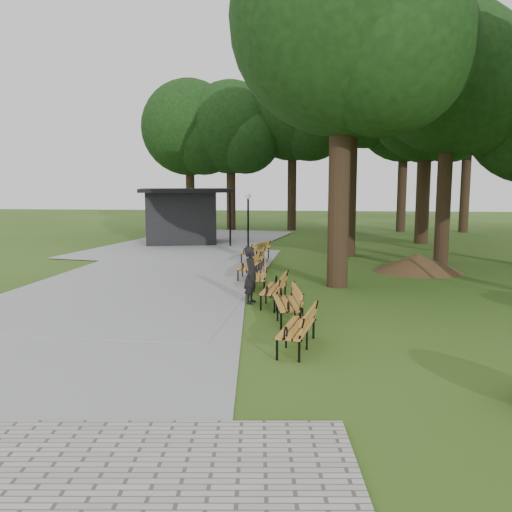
# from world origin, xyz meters

# --- Properties ---
(ground) EXTENTS (100.00, 100.00, 0.00)m
(ground) POSITION_xyz_m (0.00, 0.00, 0.00)
(ground) COLOR #2E5016
(ground) RESTS_ON ground
(path) EXTENTS (12.00, 38.00, 0.06)m
(path) POSITION_xyz_m (-4.00, 3.00, 0.03)
(path) COLOR #949496
(path) RESTS_ON ground
(paving_strip) EXTENTS (8.27, 3.82, 0.02)m
(paving_strip) POSITION_xyz_m (-1.50, -10.50, 0.00)
(paving_strip) COLOR #9E9991
(paving_strip) RESTS_ON ground
(person) EXTENTS (0.47, 0.64, 1.63)m
(person) POSITION_xyz_m (0.12, -1.01, 0.82)
(person) COLOR black
(person) RESTS_ON ground
(kiosk) EXTENTS (5.90, 5.43, 3.11)m
(kiosk) POSITION_xyz_m (-5.61, 13.66, 1.55)
(kiosk) COLOR black
(kiosk) RESTS_ON ground
(lamp_post) EXTENTS (0.32, 0.32, 2.90)m
(lamp_post) POSITION_xyz_m (-1.54, 11.75, 2.11)
(lamp_post) COLOR black
(lamp_post) RESTS_ON ground
(dirt_mound) EXTENTS (2.89, 2.89, 0.72)m
(dirt_mound) POSITION_xyz_m (5.93, 5.06, 0.36)
(dirt_mound) COLOR #47301C
(dirt_mound) RESTS_ON ground
(bench_0) EXTENTS (0.95, 1.98, 0.88)m
(bench_0) POSITION_xyz_m (1.55, -5.12, 0.44)
(bench_0) COLOR #C37A2D
(bench_0) RESTS_ON ground
(bench_1) EXTENTS (0.95, 1.98, 0.88)m
(bench_1) POSITION_xyz_m (1.23, -2.89, 0.44)
(bench_1) COLOR #C37A2D
(bench_1) RESTS_ON ground
(bench_2) EXTENTS (0.80, 1.95, 0.88)m
(bench_2) POSITION_xyz_m (0.77, -1.06, 0.44)
(bench_2) COLOR #C37A2D
(bench_2) RESTS_ON ground
(bench_3) EXTENTS (0.80, 1.95, 0.88)m
(bench_3) POSITION_xyz_m (0.10, 0.94, 0.44)
(bench_3) COLOR #C37A2D
(bench_3) RESTS_ON ground
(bench_4) EXTENTS (0.76, 1.94, 0.88)m
(bench_4) POSITION_xyz_m (-0.45, 2.98, 0.44)
(bench_4) COLOR #C37A2D
(bench_4) RESTS_ON ground
(bench_5) EXTENTS (0.68, 1.91, 0.88)m
(bench_5) POSITION_xyz_m (-0.36, 4.71, 0.44)
(bench_5) COLOR #C37A2D
(bench_5) RESTS_ON ground
(bench_6) EXTENTS (1.33, 2.00, 0.88)m
(bench_6) POSITION_xyz_m (-0.64, 7.04, 0.44)
(bench_6) COLOR #C37A2D
(bench_6) RESTS_ON ground
(lawn_tree_0) EXTENTS (7.16, 7.16, 12.05)m
(lawn_tree_0) POSITION_xyz_m (2.68, 1.77, 8.43)
(lawn_tree_0) COLOR black
(lawn_tree_0) RESTS_ON ground
(lawn_tree_1) EXTENTS (6.17, 6.17, 10.77)m
(lawn_tree_1) POSITION_xyz_m (7.26, 7.14, 7.64)
(lawn_tree_1) COLOR black
(lawn_tree_1) RESTS_ON ground
(lawn_tree_2) EXTENTS (7.97, 7.97, 13.41)m
(lawn_tree_2) POSITION_xyz_m (3.44, 9.36, 9.37)
(lawn_tree_2) COLOR black
(lawn_tree_2) RESTS_ON ground
(lawn_tree_4) EXTENTS (6.36, 6.36, 10.98)m
(lawn_tree_4) POSITION_xyz_m (8.00, 15.19, 7.73)
(lawn_tree_4) COLOR black
(lawn_tree_4) RESTS_ON ground
(tree_backdrop) EXTENTS (35.40, 8.33, 16.62)m
(tree_backdrop) POSITION_xyz_m (6.81, 22.81, 8.31)
(tree_backdrop) COLOR black
(tree_backdrop) RESTS_ON ground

